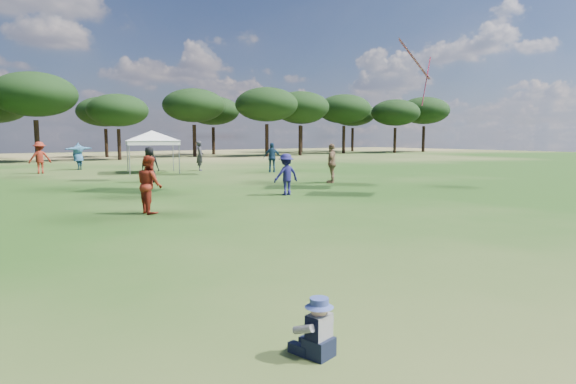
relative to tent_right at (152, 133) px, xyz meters
name	(u,v)px	position (x,y,z in m)	size (l,w,h in m)	color
tree_line	(18,100)	(-4.65, 20.64, 3.02)	(108.78, 17.63, 7.77)	black
tent_right	(152,133)	(0.00, 0.00, 0.00)	(5.80, 5.80, 2.83)	gray
toddler	(317,330)	(-7.26, -24.87, -2.14)	(0.44, 0.47, 0.60)	black
festival_crowd	(11,166)	(-7.87, -4.11, -1.52)	(28.64, 21.74, 1.90)	#2E2F33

